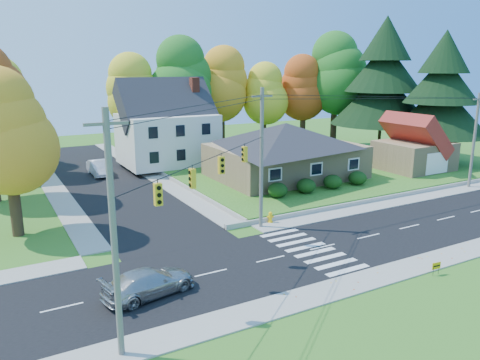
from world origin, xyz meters
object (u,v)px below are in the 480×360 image
at_px(silver_sedan, 149,282).
at_px(fire_hydrant, 270,218).
at_px(ranch_house, 285,149).
at_px(white_car, 99,168).

bearing_deg(silver_sedan, fire_hydrant, -72.10).
xyz_separation_m(ranch_house, white_car, (-15.91, 11.69, -2.46)).
bearing_deg(fire_hydrant, ranch_house, 51.00).
distance_m(ranch_house, silver_sedan, 26.17).
bearing_deg(white_car, silver_sedan, -99.11).
relative_size(white_car, fire_hydrant, 5.35).
height_order(silver_sedan, fire_hydrant, silver_sedan).
distance_m(white_car, fire_hydrant, 23.30).
height_order(ranch_house, white_car, ranch_house).
bearing_deg(fire_hydrant, white_car, 108.81).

